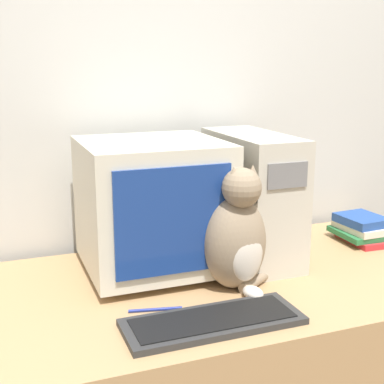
{
  "coord_description": "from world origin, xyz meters",
  "views": [
    {
      "loc": [
        -0.69,
        -1.04,
        1.42
      ],
      "look_at": [
        -0.12,
        0.46,
        1.03
      ],
      "focal_mm": 50.0,
      "sensor_mm": 36.0,
      "label": 1
    }
  ],
  "objects_px": {
    "book_stack": "(360,229)",
    "pen": "(155,309)",
    "crt_monitor": "(153,205)",
    "cat": "(237,237)",
    "keyboard": "(213,321)",
    "computer_tower": "(252,196)"
  },
  "relations": [
    {
      "from": "crt_monitor",
      "to": "cat",
      "type": "bearing_deg",
      "value": -49.77
    },
    {
      "from": "computer_tower",
      "to": "keyboard",
      "type": "xyz_separation_m",
      "value": [
        -0.33,
        -0.43,
        -0.21
      ]
    },
    {
      "from": "keyboard",
      "to": "cat",
      "type": "bearing_deg",
      "value": 50.59
    },
    {
      "from": "cat",
      "to": "pen",
      "type": "relative_size",
      "value": 2.59
    },
    {
      "from": "cat",
      "to": "pen",
      "type": "distance_m",
      "value": 0.33
    },
    {
      "from": "pen",
      "to": "keyboard",
      "type": "bearing_deg",
      "value": -47.99
    },
    {
      "from": "keyboard",
      "to": "pen",
      "type": "relative_size",
      "value": 3.22
    },
    {
      "from": "crt_monitor",
      "to": "book_stack",
      "type": "relative_size",
      "value": 2.01
    },
    {
      "from": "crt_monitor",
      "to": "keyboard",
      "type": "distance_m",
      "value": 0.48
    },
    {
      "from": "crt_monitor",
      "to": "book_stack",
      "type": "distance_m",
      "value": 0.85
    },
    {
      "from": "book_stack",
      "to": "pen",
      "type": "distance_m",
      "value": 0.97
    },
    {
      "from": "cat",
      "to": "pen",
      "type": "height_order",
      "value": "cat"
    },
    {
      "from": "book_stack",
      "to": "pen",
      "type": "relative_size",
      "value": 1.48
    },
    {
      "from": "crt_monitor",
      "to": "book_stack",
      "type": "height_order",
      "value": "crt_monitor"
    },
    {
      "from": "cat",
      "to": "book_stack",
      "type": "height_order",
      "value": "cat"
    },
    {
      "from": "computer_tower",
      "to": "book_stack",
      "type": "distance_m",
      "value": 0.5
    },
    {
      "from": "keyboard",
      "to": "cat",
      "type": "height_order",
      "value": "cat"
    },
    {
      "from": "crt_monitor",
      "to": "cat",
      "type": "xyz_separation_m",
      "value": [
        0.2,
        -0.23,
        -0.06
      ]
    },
    {
      "from": "crt_monitor",
      "to": "computer_tower",
      "type": "height_order",
      "value": "computer_tower"
    },
    {
      "from": "keyboard",
      "to": "pen",
      "type": "xyz_separation_m",
      "value": [
        -0.12,
        0.13,
        -0.01
      ]
    },
    {
      "from": "computer_tower",
      "to": "crt_monitor",
      "type": "bearing_deg",
      "value": -179.43
    },
    {
      "from": "book_stack",
      "to": "computer_tower",
      "type": "bearing_deg",
      "value": 179.51
    }
  ]
}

